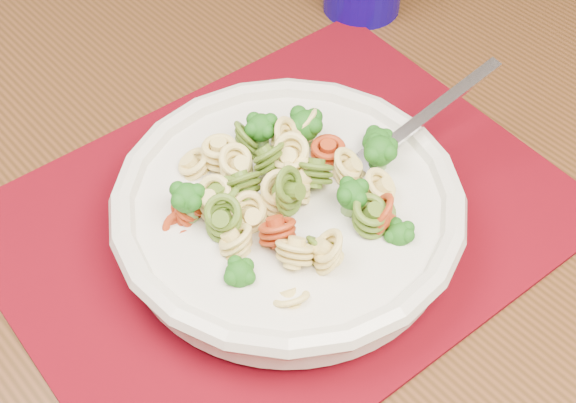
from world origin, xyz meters
TOP-DOWN VIEW (x-y plane):
  - dining_table at (0.03, 0.40)m, footprint 1.48×1.03m
  - placemat at (0.09, 0.31)m, footprint 0.45×0.36m
  - pasta_bowl at (0.09, 0.29)m, footprint 0.28×0.28m
  - pasta_broccoli_heap at (0.09, 0.29)m, footprint 0.23×0.23m
  - fork at (0.16, 0.29)m, footprint 0.18×0.04m

SIDE VIEW (x-z plane):
  - dining_table at x=0.03m, z-range 0.26..0.95m
  - placemat at x=0.09m, z-range 0.69..0.70m
  - pasta_bowl at x=0.09m, z-range 0.70..0.75m
  - fork at x=0.16m, z-range 0.70..0.78m
  - pasta_broccoli_heap at x=0.09m, z-range 0.71..0.77m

